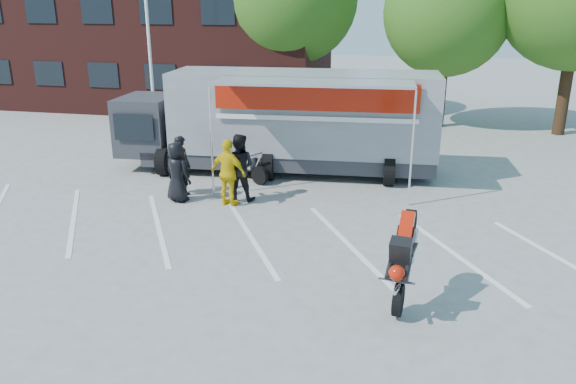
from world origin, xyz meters
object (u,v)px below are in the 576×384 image
at_px(transporter_truck, 288,171).
at_px(spectator_leather_b, 182,165).
at_px(parked_motorcycle, 244,180).
at_px(stunt_bike_rider, 403,300).
at_px(spectator_hivis, 229,173).
at_px(spectator_leather_c, 239,167).
at_px(spectator_leather_a, 177,172).
at_px(flagpole, 153,11).
at_px(tree_mid, 447,13).

height_order(transporter_truck, spectator_leather_b, spectator_leather_b).
relative_size(parked_motorcycle, stunt_bike_rider, 1.01).
distance_m(parked_motorcycle, spectator_leather_b, 2.31).
bearing_deg(transporter_truck, spectator_leather_b, -134.83).
xyz_separation_m(transporter_truck, stunt_bike_rider, (4.01, -7.86, 0.00)).
bearing_deg(stunt_bike_rider, parked_motorcycle, 135.33).
bearing_deg(stunt_bike_rider, spectator_hivis, 145.82).
bearing_deg(spectator_leather_c, stunt_bike_rider, 132.63).
distance_m(transporter_truck, spectator_leather_a, 4.36).
bearing_deg(stunt_bike_rider, spectator_leather_b, 150.09).
height_order(transporter_truck, parked_motorcycle, transporter_truck).
height_order(parked_motorcycle, stunt_bike_rider, stunt_bike_rider).
distance_m(spectator_leather_a, spectator_hivis, 1.53).
height_order(flagpole, parked_motorcycle, flagpole).
xyz_separation_m(flagpole, spectator_leather_b, (3.64, -6.44, -4.17)).
distance_m(parked_motorcycle, spectator_leather_c, 2.05).
distance_m(tree_mid, spectator_leather_b, 14.32).
distance_m(flagpole, spectator_leather_a, 9.02).
distance_m(spectator_leather_b, spectator_hivis, 1.76).
height_order(tree_mid, spectator_hivis, tree_mid).
xyz_separation_m(transporter_truck, parked_motorcycle, (-1.17, -1.28, 0.00)).
height_order(flagpole, spectator_leather_b, flagpole).
relative_size(transporter_truck, spectator_hivis, 5.51).
relative_size(flagpole, tree_mid, 1.04).
distance_m(tree_mid, transporter_truck, 11.07).
xyz_separation_m(tree_mid, spectator_leather_c, (-5.82, -11.55, -3.98)).
distance_m(tree_mid, spectator_leather_a, 14.76).
bearing_deg(spectator_leather_c, spectator_hivis, 73.68).
height_order(flagpole, transporter_truck, flagpole).
bearing_deg(spectator_leather_b, flagpole, -36.07).
bearing_deg(spectator_hivis, tree_mid, -100.15).
xyz_separation_m(spectator_leather_b, spectator_leather_c, (1.78, -0.12, 0.08)).
bearing_deg(stunt_bike_rider, spectator_leather_a, 153.15).
xyz_separation_m(parked_motorcycle, spectator_leather_c, (0.42, -1.77, 0.96)).
relative_size(spectator_leather_c, spectator_hivis, 1.02).
xyz_separation_m(spectator_leather_a, spectator_leather_c, (1.66, 0.49, 0.10)).
bearing_deg(spectator_hivis, spectator_leather_c, -88.18).
bearing_deg(transporter_truck, parked_motorcycle, -136.52).
bearing_deg(tree_mid, parked_motorcycle, -122.54).
distance_m(spectator_leather_b, spectator_leather_c, 1.78).
xyz_separation_m(stunt_bike_rider, spectator_leather_c, (-4.76, 4.81, 0.96)).
relative_size(stunt_bike_rider, spectator_leather_c, 1.04).
height_order(stunt_bike_rider, spectator_hivis, spectator_hivis).
relative_size(flagpole, parked_motorcycle, 3.99).
relative_size(stunt_bike_rider, spectator_leather_a, 1.16).
relative_size(tree_mid, spectator_leather_b, 4.36).
relative_size(flagpole, spectator_leather_c, 4.17).
distance_m(flagpole, transporter_truck, 8.71).
relative_size(transporter_truck, spectator_leather_a, 6.02).
bearing_deg(spectator_leather_b, transporter_truck, -106.35).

